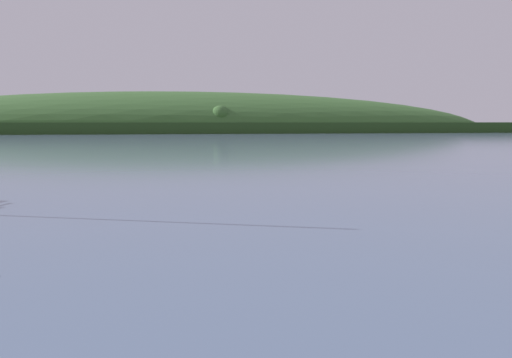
# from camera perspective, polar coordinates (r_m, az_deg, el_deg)

# --- Properties ---
(far_shoreline_hill) EXTENTS (437.96, 127.78, 41.71)m
(far_shoreline_hill) POSITION_cam_1_polar(r_m,az_deg,el_deg) (269.23, -7.95, 5.33)
(far_shoreline_hill) COLOR #27431B
(far_shoreline_hill) RESTS_ON ground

